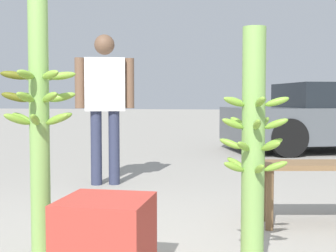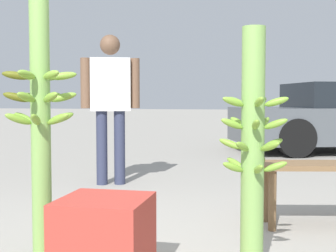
{
  "view_description": "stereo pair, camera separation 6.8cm",
  "coord_description": "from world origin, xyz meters",
  "px_view_note": "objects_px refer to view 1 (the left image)",
  "views": [
    {
      "loc": [
        0.68,
        -2.39,
        1.0
      ],
      "look_at": [
        0.15,
        0.38,
        0.84
      ],
      "focal_mm": 50.0,
      "sensor_mm": 36.0,
      "label": 1
    },
    {
      "loc": [
        0.75,
        -2.37,
        1.0
      ],
      "look_at": [
        0.15,
        0.38,
        0.84
      ],
      "focal_mm": 50.0,
      "sensor_mm": 36.0,
      "label": 2
    }
  ],
  "objects_px": {
    "vendor_person": "(105,96)",
    "parked_car": "(336,118)",
    "banana_stalk_center": "(253,150)",
    "banana_stalk_left": "(39,119)",
    "produce_crate": "(106,241)"
  },
  "relations": [
    {
      "from": "vendor_person",
      "to": "parked_car",
      "type": "height_order",
      "value": "vendor_person"
    },
    {
      "from": "banana_stalk_center",
      "to": "vendor_person",
      "type": "xyz_separation_m",
      "value": [
        -1.71,
        2.51,
        0.32
      ]
    },
    {
      "from": "banana_stalk_left",
      "to": "parked_car",
      "type": "relative_size",
      "value": 0.38
    },
    {
      "from": "banana_stalk_center",
      "to": "produce_crate",
      "type": "xyz_separation_m",
      "value": [
        -0.78,
        -0.29,
        -0.48
      ]
    },
    {
      "from": "banana_stalk_left",
      "to": "produce_crate",
      "type": "bearing_deg",
      "value": -31.99
    },
    {
      "from": "banana_stalk_left",
      "to": "vendor_person",
      "type": "relative_size",
      "value": 0.96
    },
    {
      "from": "produce_crate",
      "to": "vendor_person",
      "type": "bearing_deg",
      "value": 108.5
    },
    {
      "from": "banana_stalk_left",
      "to": "banana_stalk_center",
      "type": "relative_size",
      "value": 1.19
    },
    {
      "from": "banana_stalk_center",
      "to": "parked_car",
      "type": "height_order",
      "value": "banana_stalk_center"
    },
    {
      "from": "banana_stalk_left",
      "to": "produce_crate",
      "type": "height_order",
      "value": "banana_stalk_left"
    },
    {
      "from": "banana_stalk_center",
      "to": "produce_crate",
      "type": "bearing_deg",
      "value": -159.76
    },
    {
      "from": "banana_stalk_center",
      "to": "vendor_person",
      "type": "distance_m",
      "value": 3.05
    },
    {
      "from": "vendor_person",
      "to": "produce_crate",
      "type": "height_order",
      "value": "vendor_person"
    },
    {
      "from": "banana_stalk_left",
      "to": "banana_stalk_center",
      "type": "bearing_deg",
      "value": -2.21
    },
    {
      "from": "produce_crate",
      "to": "parked_car",
      "type": "bearing_deg",
      "value": 72.0
    }
  ]
}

